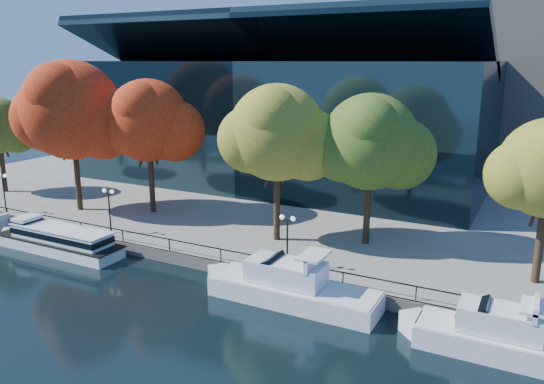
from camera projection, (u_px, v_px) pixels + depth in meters
The scene contains 14 objects.
ground at pixel (144, 276), 40.79m from camera, with size 160.00×160.00×0.00m, color black.
promenade at pixel (323, 178), 71.95m from camera, with size 90.00×67.08×1.00m.
railing at pixel (169, 239), 43.12m from camera, with size 88.20×0.08×0.99m.
convention_building at pixel (282, 121), 67.86m from camera, with size 50.00×24.57×21.43m.
tour_boat at pixel (55, 238), 45.89m from camera, with size 13.87×3.09×2.63m.
cruiser_near at pixel (287, 285), 36.15m from camera, with size 13.10×3.37×3.80m.
cruiser_far at pixel (499, 336), 29.60m from camera, with size 11.08×3.07×3.62m.
tree_1 at pixel (73, 112), 52.68m from camera, with size 12.38×10.15×15.24m.
tree_2 at pixel (149, 122), 52.11m from camera, with size 10.18×8.34×13.41m.
tree_3 at pixel (278, 135), 43.70m from camera, with size 10.09×8.28×13.33m.
tree_4 at pixel (372, 144), 42.91m from camera, with size 9.87×8.09×12.62m.
lamp_0 at pixel (3, 184), 53.55m from camera, with size 1.26×0.36×4.03m.
lamp_1 at pixel (109, 201), 47.10m from camera, with size 1.26×0.36×4.03m.
lamp_2 at pixel (287, 229), 39.16m from camera, with size 1.26×0.36×4.03m.
Camera 1 is at (26.39, -29.11, 16.14)m, focal length 35.00 mm.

